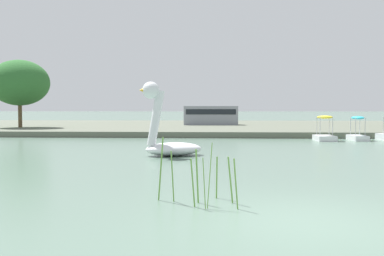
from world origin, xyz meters
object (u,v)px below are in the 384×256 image
at_px(pedal_boat_yellow, 325,133).
at_px(pedal_boat_cyan, 358,133).
at_px(swan_boat, 168,136).
at_px(tree_broadleaf_behind_dock, 19,83).
at_px(parked_van, 211,115).

distance_m(pedal_boat_yellow, pedal_boat_cyan, 2.16).
height_order(swan_boat, pedal_boat_yellow, swan_boat).
distance_m(pedal_boat_yellow, tree_broadleaf_behind_dock, 24.11).
relative_size(swan_boat, pedal_boat_cyan, 1.77).
bearing_deg(swan_boat, pedal_boat_yellow, 45.45).
bearing_deg(tree_broadleaf_behind_dock, pedal_boat_yellow, -18.80).
relative_size(pedal_boat_cyan, parked_van, 0.35).
height_order(pedal_boat_cyan, parked_van, parked_van).
distance_m(swan_boat, pedal_boat_cyan, 14.19).
bearing_deg(swan_boat, parked_van, 86.16).
bearing_deg(parked_van, pedal_boat_cyan, -55.41).
bearing_deg(tree_broadleaf_behind_dock, pedal_boat_cyan, -16.38).
distance_m(pedal_boat_yellow, parked_van, 15.61).
height_order(pedal_boat_yellow, pedal_boat_cyan, pedal_boat_yellow).
relative_size(pedal_boat_yellow, parked_van, 0.36).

